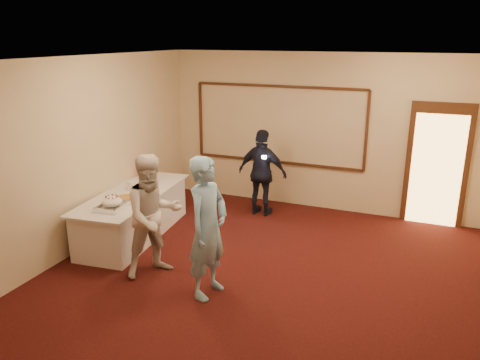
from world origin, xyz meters
name	(u,v)px	position (x,y,z in m)	size (l,w,h in m)	color
floor	(253,291)	(0.00, 0.00, 0.00)	(7.00, 7.00, 0.00)	black
room_walls	(254,143)	(0.00, 0.00, 2.03)	(6.04, 7.04, 3.02)	beige
wall_molding	(278,125)	(-0.80, 3.47, 1.60)	(3.45, 0.04, 1.55)	#331E0F
doorway	(437,166)	(2.15, 3.45, 1.08)	(1.05, 0.07, 2.20)	#331E0F
buffet_table	(134,214)	(-2.51, 0.93, 0.39)	(1.24, 2.61, 0.77)	white
pavlova_tray	(112,203)	(-2.36, 0.20, 0.85)	(0.42, 0.54, 0.19)	#B6B9BD
cupcake_stand	(147,168)	(-2.76, 1.79, 0.94)	(0.33, 0.33, 0.48)	#E54F5E
plate_stack_a	(133,185)	(-2.59, 1.07, 0.85)	(0.20, 0.20, 0.16)	white
plate_stack_b	(154,184)	(-2.29, 1.28, 0.84)	(0.18, 0.18, 0.15)	white
tart	(127,198)	(-2.39, 0.60, 0.80)	(0.31, 0.31, 0.06)	white
man	(208,228)	(-0.52, -0.27, 0.94)	(0.68, 0.45, 1.88)	#80B3D7
woman	(154,216)	(-1.47, -0.05, 0.88)	(0.85, 0.67, 1.76)	beige
guest	(262,173)	(-0.84, 2.71, 0.82)	(0.96, 0.40, 1.64)	black
camera_flash	(264,157)	(-0.73, 2.47, 1.19)	(0.07, 0.04, 0.05)	white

